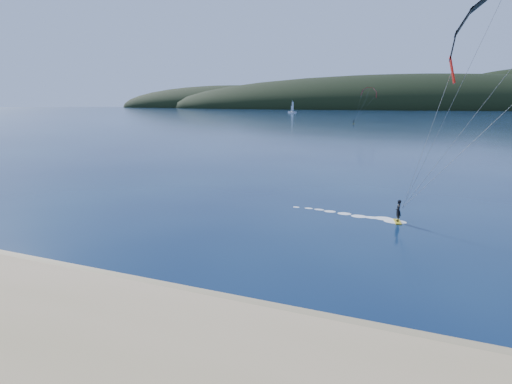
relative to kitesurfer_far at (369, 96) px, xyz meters
The scene contains 5 objects.
ground 194.95m from the kitesurfer_far, 85.09° to the right, with size 1800.00×1800.00×0.00m, color #071333.
wet_sand 190.48m from the kitesurfer_far, 84.98° to the right, with size 220.00×2.50×0.10m.
headland 551.96m from the kitesurfer_far, 88.21° to the left, with size 1200.00×310.00×140.00m.
kitesurfer_far is the anchor object (origin of this frame).
sailboat 236.45m from the kitesurfer_far, 116.58° to the left, with size 9.30×5.76×12.93m.
Camera 1 is at (12.36, -13.39, 10.45)m, focal length 29.30 mm.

